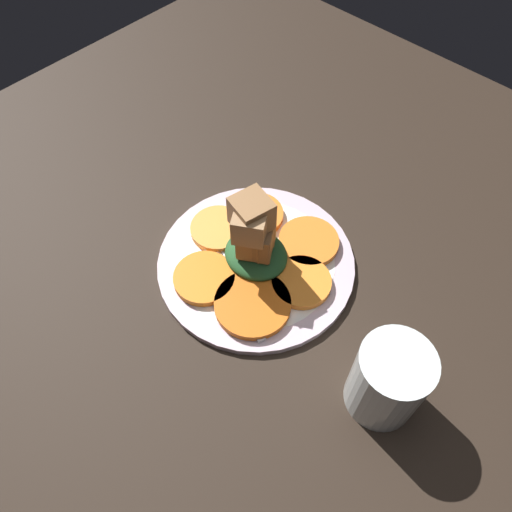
% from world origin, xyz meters
% --- Properties ---
extents(table_slab, '(1.20, 1.20, 0.02)m').
position_xyz_m(table_slab, '(0.00, 0.00, 0.01)').
color(table_slab, black).
rests_on(table_slab, ground).
extents(plate, '(0.27, 0.27, 0.01)m').
position_xyz_m(plate, '(0.00, 0.00, 0.03)').
color(plate, silver).
rests_on(plate, table_slab).
extents(carrot_slice_0, '(0.08, 0.08, 0.01)m').
position_xyz_m(carrot_slice_0, '(0.07, 0.01, 0.04)').
color(carrot_slice_0, orange).
rests_on(carrot_slice_0, plate).
extents(carrot_slice_1, '(0.08, 0.08, 0.01)m').
position_xyz_m(carrot_slice_1, '(0.03, 0.07, 0.04)').
color(carrot_slice_1, orange).
rests_on(carrot_slice_1, plate).
extents(carrot_slice_2, '(0.08, 0.08, 0.01)m').
position_xyz_m(carrot_slice_2, '(-0.05, 0.06, 0.04)').
color(carrot_slice_2, orange).
rests_on(carrot_slice_2, plate).
extents(carrot_slice_3, '(0.08, 0.08, 0.01)m').
position_xyz_m(carrot_slice_3, '(-0.07, -0.00, 0.04)').
color(carrot_slice_3, '#F99539').
rests_on(carrot_slice_3, plate).
extents(carrot_slice_4, '(0.08, 0.08, 0.01)m').
position_xyz_m(carrot_slice_4, '(-0.03, -0.07, 0.04)').
color(carrot_slice_4, orange).
rests_on(carrot_slice_4, plate).
extents(carrot_slice_5, '(0.10, 0.10, 0.01)m').
position_xyz_m(carrot_slice_5, '(0.05, -0.05, 0.04)').
color(carrot_slice_5, orange).
rests_on(carrot_slice_5, plate).
extents(center_pile, '(0.09, 0.08, 0.12)m').
position_xyz_m(center_pile, '(-0.00, -0.00, 0.08)').
color(center_pile, '#235128').
rests_on(center_pile, plate).
extents(fork, '(0.18, 0.08, 0.00)m').
position_xyz_m(fork, '(-0.00, -0.05, 0.03)').
color(fork, silver).
rests_on(fork, plate).
extents(water_glass, '(0.08, 0.08, 0.11)m').
position_xyz_m(water_glass, '(0.23, -0.04, 0.07)').
color(water_glass, silver).
rests_on(water_glass, table_slab).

